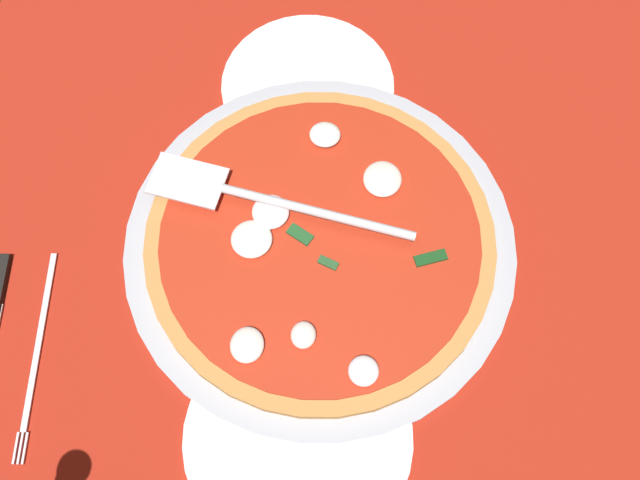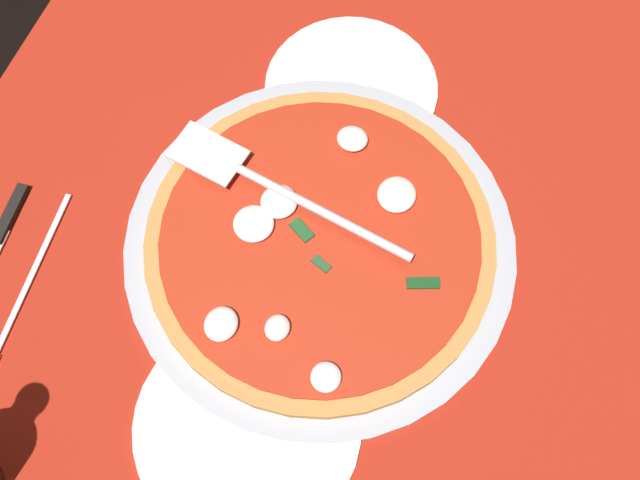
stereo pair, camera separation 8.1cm
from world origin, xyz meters
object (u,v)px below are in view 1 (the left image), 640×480
Objects in this scene: dinner_plate_left at (298,438)px; dinner_plate_right at (308,86)px; pizza at (319,241)px; pizza_server at (270,201)px; place_setting_far at (15,338)px.

dinner_plate_left is 1.10× the size of dinner_plate_right.
dinner_plate_left is 0.60× the size of pizza.
place_setting_far is at bearing 43.60° from pizza_server.
dinner_plate_left is at bearing 113.12° from pizza_server.
pizza_server is at bearing 60.68° from pizza.
dinner_plate_left is 1.02× the size of place_setting_far.
place_setting_far reaches higher than dinner_plate_left.
pizza_server is (-17.09, 2.06, 3.57)cm from dinner_plate_right.
pizza_server is 29.52cm from place_setting_far.
dinner_plate_left is 30.68cm from place_setting_far.
pizza is at bearing 0.16° from dinner_plate_left.
pizza reaches higher than dinner_plate_right.
pizza is 1.71× the size of place_setting_far.
place_setting_far is (-33.44, 26.35, -0.14)cm from dinner_plate_right.
dinner_plate_right is (40.41, 3.53, 0.00)cm from dinner_plate_left.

